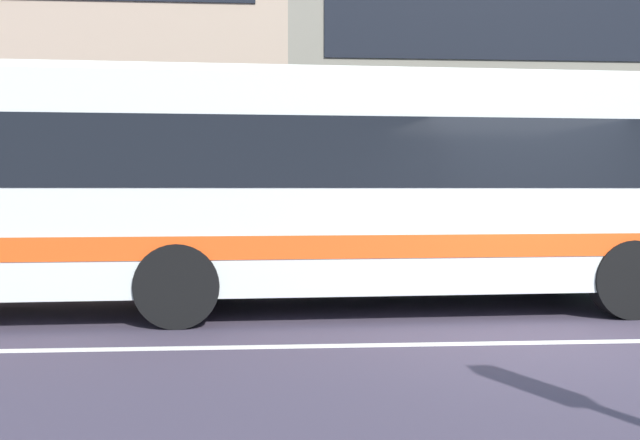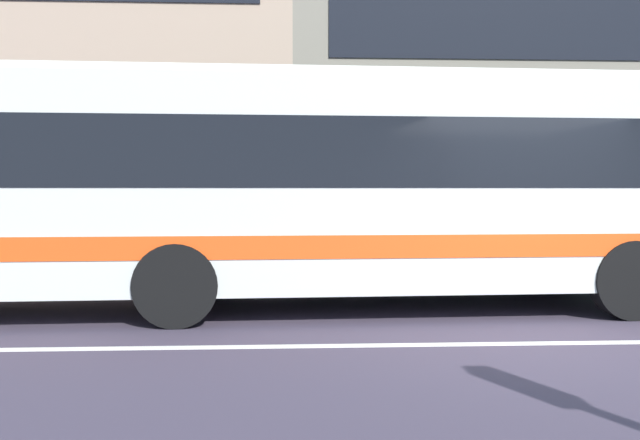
# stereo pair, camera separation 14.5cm
# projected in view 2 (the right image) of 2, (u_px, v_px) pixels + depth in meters

# --- Properties ---
(ground_plane) EXTENTS (160.00, 160.00, 0.00)m
(ground_plane) POSITION_uv_depth(u_px,v_px,m) (565.00, 343.00, 7.12)
(ground_plane) COLOR #413949
(lane_centre_line) EXTENTS (60.00, 0.16, 0.01)m
(lane_centre_line) POSITION_uv_depth(u_px,v_px,m) (565.00, 343.00, 7.12)
(lane_centre_line) COLOR silver
(lane_centre_line) RESTS_ON ground_plane
(hedge_row_far) EXTENTS (12.81, 1.10, 1.18)m
(hedge_row_far) POSITION_uv_depth(u_px,v_px,m) (553.00, 244.00, 12.96)
(hedge_row_far) COLOR #194C23
(hedge_row_far) RESTS_ON ground_plane
(apartment_block_right) EXTENTS (22.00, 10.32, 10.10)m
(apartment_block_right) POSITION_uv_depth(u_px,v_px,m) (627.00, 86.00, 21.98)
(apartment_block_right) COLOR gray
(apartment_block_right) RESTS_ON ground_plane
(transit_bus) EXTENTS (11.88, 2.97, 3.13)m
(transit_bus) POSITION_uv_depth(u_px,v_px,m) (241.00, 183.00, 9.09)
(transit_bus) COLOR silver
(transit_bus) RESTS_ON ground_plane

